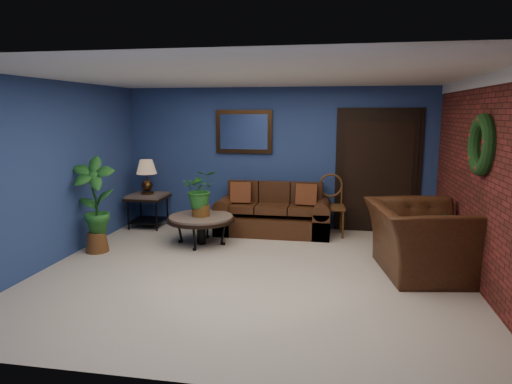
% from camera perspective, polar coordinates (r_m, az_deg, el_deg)
% --- Properties ---
extents(floor, '(5.50, 5.50, 0.00)m').
position_cam_1_polar(floor, '(6.04, -0.58, -10.07)').
color(floor, beige).
rests_on(floor, ground).
extents(wall_back, '(5.50, 0.04, 2.50)m').
position_cam_1_polar(wall_back, '(8.18, 2.68, 4.22)').
color(wall_back, navy).
rests_on(wall_back, ground).
extents(wall_left, '(0.04, 5.00, 2.50)m').
position_cam_1_polar(wall_left, '(6.80, -24.02, 2.19)').
color(wall_left, navy).
rests_on(wall_left, ground).
extents(wall_right_brick, '(0.04, 5.00, 2.50)m').
position_cam_1_polar(wall_right_brick, '(5.88, 26.76, 0.88)').
color(wall_right_brick, maroon).
rests_on(wall_right_brick, ground).
extents(ceiling, '(5.50, 5.00, 0.02)m').
position_cam_1_polar(ceiling, '(5.69, -0.62, 14.31)').
color(ceiling, white).
rests_on(ceiling, wall_back).
extents(crown_molding, '(0.03, 5.00, 0.14)m').
position_cam_1_polar(crown_molding, '(5.82, 27.40, 12.43)').
color(crown_molding, white).
rests_on(crown_molding, wall_right_brick).
extents(wall_mirror, '(1.02, 0.06, 0.77)m').
position_cam_1_polar(wall_mirror, '(8.21, -1.52, 7.54)').
color(wall_mirror, '#452913').
rests_on(wall_mirror, wall_back).
extents(closet_door, '(1.44, 0.06, 2.18)m').
position_cam_1_polar(closet_door, '(8.14, 14.97, 2.44)').
color(closet_door, black).
rests_on(closet_door, wall_back).
extents(wreath, '(0.16, 0.72, 0.72)m').
position_cam_1_polar(wreath, '(5.86, 26.40, 5.32)').
color(wreath, black).
rests_on(wreath, wall_right_brick).
extents(sofa, '(1.94, 0.84, 0.87)m').
position_cam_1_polar(sofa, '(7.92, 2.24, -3.03)').
color(sofa, '#462314').
rests_on(sofa, ground).
extents(coffee_table, '(1.06, 1.06, 0.46)m').
position_cam_1_polar(coffee_table, '(7.25, -6.89, -3.42)').
color(coffee_table, '#58534D').
rests_on(coffee_table, ground).
extents(end_table, '(0.66, 0.66, 0.61)m').
position_cam_1_polar(end_table, '(8.48, -13.37, -1.19)').
color(end_table, '#58534D').
rests_on(end_table, ground).
extents(table_lamp, '(0.36, 0.36, 0.60)m').
position_cam_1_polar(table_lamp, '(8.40, -13.51, 2.36)').
color(table_lamp, '#452913').
rests_on(table_lamp, end_table).
extents(side_chair, '(0.48, 0.48, 1.03)m').
position_cam_1_polar(side_chair, '(7.84, 9.35, -1.07)').
color(side_chair, brown).
rests_on(side_chair, ground).
extents(armchair, '(1.42, 1.57, 0.90)m').
position_cam_1_polar(armchair, '(6.27, 19.91, -5.60)').
color(armchair, '#462314').
rests_on(armchair, ground).
extents(coffee_plant, '(0.67, 0.63, 0.73)m').
position_cam_1_polar(coffee_plant, '(7.16, -6.97, 0.16)').
color(coffee_plant, brown).
rests_on(coffee_plant, coffee_table).
extents(floor_plant, '(0.41, 0.37, 0.76)m').
position_cam_1_polar(floor_plant, '(6.56, 21.23, -5.59)').
color(floor_plant, brown).
rests_on(floor_plant, ground).
extents(tall_plant, '(0.70, 0.56, 1.43)m').
position_cam_1_polar(tall_plant, '(7.13, -19.53, -1.10)').
color(tall_plant, brown).
rests_on(tall_plant, ground).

